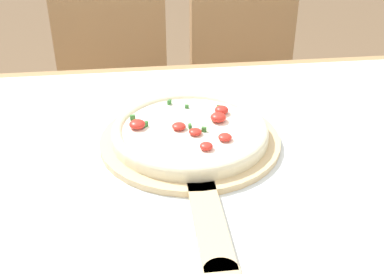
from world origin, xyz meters
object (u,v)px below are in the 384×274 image
object	(u,v)px
pizza	(190,131)
chair_right	(249,79)
pizza_peel	(192,147)
chair_left	(114,85)

from	to	relation	value
pizza	chair_right	distance (m)	0.84
pizza_peel	chair_left	xyz separation A→B (m)	(-0.17, 0.78, -0.22)
pizza	chair_left	distance (m)	0.81
chair_right	chair_left	bearing A→B (deg)	174.20
pizza	chair_left	bearing A→B (deg)	102.76
pizza	chair_left	world-z (taller)	chair_left
chair_left	chair_right	distance (m)	0.47
pizza_peel	pizza	size ratio (longest dim) A/B	1.83
pizza_peel	chair_right	world-z (taller)	chair_right
pizza	chair_left	size ratio (longest dim) A/B	0.32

